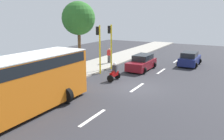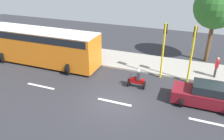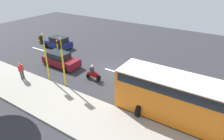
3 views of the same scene
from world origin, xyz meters
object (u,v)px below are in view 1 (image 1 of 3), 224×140
car_dark_blue (190,59)px  pedestrian_near_signal (109,55)px  car_maroon (142,63)px  street_tree_center (79,18)px  motorcycle (114,73)px  traffic_light_corner (99,43)px  traffic_light_midblock (110,40)px  city_bus (1,87)px

car_dark_blue → pedestrian_near_signal: (8.04, 3.78, 0.35)m
car_maroon → street_tree_center: street_tree_center is taller
car_dark_blue → motorcycle: motorcycle is taller
motorcycle → pedestrian_near_signal: bearing=-56.1°
car_maroon → traffic_light_corner: 5.02m
pedestrian_near_signal → traffic_light_midblock: (-1.33, 2.00, 1.87)m
car_dark_blue → street_tree_center: bearing=20.9°
city_bus → motorcycle: (-1.25, -9.44, -1.20)m
pedestrian_near_signal → traffic_light_corner: (-1.33, 4.12, 1.87)m
car_dark_blue → traffic_light_midblock: bearing=40.7°
car_dark_blue → city_bus: city_bus is taller
motorcycle → traffic_light_corner: 3.56m
motorcycle → traffic_light_midblock: size_ratio=0.34×
car_dark_blue → motorcycle: size_ratio=2.60×
car_maroon → traffic_light_midblock: traffic_light_midblock is taller
motorcycle → pedestrian_near_signal: 6.63m
traffic_light_midblock → car_maroon: bearing=-155.6°
car_maroon → street_tree_center: bearing=-0.1°
car_dark_blue → city_bus: bearing=73.3°
car_dark_blue → traffic_light_corner: bearing=49.6°
traffic_light_midblock → pedestrian_near_signal: bearing=-56.3°
city_bus → traffic_light_midblock: 13.03m
car_maroon → motorcycle: (0.55, 4.82, -0.07)m
traffic_light_corner → pedestrian_near_signal: bearing=-72.1°
car_dark_blue → car_maroon: bearing=49.5°
car_dark_blue → city_bus: 19.57m
pedestrian_near_signal → traffic_light_midblock: traffic_light_midblock is taller
pedestrian_near_signal → traffic_light_corner: traffic_light_corner is taller
pedestrian_near_signal → street_tree_center: 5.40m
city_bus → traffic_light_midblock: (1.11, -12.94, 1.08)m
motorcycle → traffic_light_corner: bearing=-30.4°
car_dark_blue → traffic_light_corner: traffic_light_corner is taller
traffic_light_midblock → car_dark_blue: bearing=-139.3°
car_dark_blue → motorcycle: 10.25m
pedestrian_near_signal → street_tree_center: size_ratio=0.24×
traffic_light_corner → traffic_light_midblock: bearing=-90.0°
traffic_light_midblock → street_tree_center: size_ratio=0.65×
pedestrian_near_signal → traffic_light_corner: size_ratio=0.38×
motorcycle → traffic_light_midblock: (2.36, -3.50, 2.29)m
city_bus → traffic_light_corner: 10.93m
car_maroon → pedestrian_near_signal: bearing=-9.1°
car_dark_blue → pedestrian_near_signal: pedestrian_near_signal is taller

